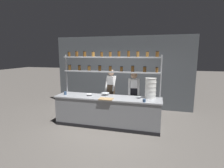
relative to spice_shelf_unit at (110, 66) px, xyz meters
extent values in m
plane|color=#5B5651|center=(0.02, -0.33, -1.86)|extent=(40.00, 40.00, 0.00)
cube|color=#4C5156|center=(0.02, 1.72, -0.39)|extent=(5.66, 0.12, 2.92)
cube|color=gray|center=(0.02, -0.33, -1.42)|extent=(3.20, 0.72, 0.88)
cube|color=#999BA0|center=(0.02, -0.33, -0.96)|extent=(3.26, 0.76, 0.04)
cube|color=black|center=(0.02, -0.70, -1.81)|extent=(3.20, 0.03, 0.10)
cylinder|color=#999BA0|center=(-1.54, 0.00, -0.76)|extent=(0.04, 0.04, 2.19)
cylinder|color=#999BA0|center=(1.57, 0.00, -0.76)|extent=(0.04, 0.04, 2.19)
cube|color=#999BA0|center=(0.02, 0.00, -0.20)|extent=(3.10, 0.28, 0.04)
cylinder|color=brown|center=(-1.41, 0.00, -0.10)|extent=(0.10, 0.10, 0.16)
cylinder|color=black|center=(-1.41, 0.00, 0.00)|extent=(0.10, 0.10, 0.02)
cylinder|color=#513314|center=(-1.05, 0.00, -0.10)|extent=(0.09, 0.09, 0.16)
cylinder|color=black|center=(-1.05, 0.00, -0.01)|extent=(0.09, 0.09, 0.02)
cylinder|color=brown|center=(-0.70, 0.00, -0.10)|extent=(0.10, 0.10, 0.15)
cylinder|color=black|center=(-0.70, 0.00, -0.02)|extent=(0.10, 0.10, 0.02)
cylinder|color=#513314|center=(-0.34, 0.00, -0.10)|extent=(0.10, 0.10, 0.16)
cylinder|color=black|center=(-0.34, 0.00, -0.01)|extent=(0.10, 0.10, 0.02)
cylinder|color=brown|center=(0.02, 0.00, -0.10)|extent=(0.09, 0.09, 0.15)
cylinder|color=black|center=(0.02, 0.00, -0.02)|extent=(0.09, 0.09, 0.02)
cylinder|color=#513314|center=(0.38, 0.00, -0.11)|extent=(0.09, 0.09, 0.14)
cylinder|color=black|center=(0.38, 0.00, -0.03)|extent=(0.09, 0.09, 0.02)
cylinder|color=#513314|center=(0.73, 0.00, -0.09)|extent=(0.10, 0.10, 0.17)
cylinder|color=black|center=(0.73, 0.00, 0.00)|extent=(0.10, 0.10, 0.02)
cylinder|color=#513314|center=(1.09, 0.00, -0.10)|extent=(0.10, 0.10, 0.15)
cylinder|color=black|center=(1.09, 0.00, -0.01)|extent=(0.10, 0.10, 0.02)
cylinder|color=brown|center=(1.45, 0.00, -0.11)|extent=(0.08, 0.08, 0.14)
cylinder|color=black|center=(1.45, 0.00, -0.03)|extent=(0.08, 0.08, 0.02)
cube|color=#999BA0|center=(0.02, 0.00, 0.26)|extent=(3.10, 0.28, 0.04)
cylinder|color=#513314|center=(-1.40, 0.00, 0.35)|extent=(0.09, 0.09, 0.14)
cylinder|color=black|center=(-1.40, 0.00, 0.43)|extent=(0.09, 0.09, 0.02)
cylinder|color=#513314|center=(-1.12, 0.00, 0.36)|extent=(0.10, 0.10, 0.16)
cylinder|color=black|center=(-1.12, 0.00, 0.45)|extent=(0.10, 0.10, 0.02)
cylinder|color=#513314|center=(-0.84, 0.00, 0.36)|extent=(0.10, 0.10, 0.16)
cylinder|color=black|center=(-0.84, 0.00, 0.44)|extent=(0.10, 0.10, 0.02)
cylinder|color=brown|center=(-0.55, 0.00, 0.35)|extent=(0.10, 0.10, 0.15)
cylinder|color=black|center=(-0.55, 0.00, 0.43)|extent=(0.10, 0.10, 0.02)
cylinder|color=#513314|center=(-0.26, 0.00, 0.35)|extent=(0.09, 0.09, 0.14)
cylinder|color=black|center=(-0.26, 0.00, 0.43)|extent=(0.09, 0.09, 0.02)
cylinder|color=brown|center=(0.01, 0.00, 0.35)|extent=(0.09, 0.09, 0.15)
cylinder|color=black|center=(0.01, 0.00, 0.43)|extent=(0.09, 0.09, 0.02)
cylinder|color=#513314|center=(0.30, 0.00, 0.36)|extent=(0.09, 0.09, 0.16)
cylinder|color=black|center=(0.30, 0.00, 0.45)|extent=(0.09, 0.09, 0.02)
cylinder|color=#513314|center=(0.59, 0.00, 0.36)|extent=(0.08, 0.08, 0.17)
cylinder|color=black|center=(0.59, 0.00, 0.46)|extent=(0.08, 0.08, 0.02)
cylinder|color=brown|center=(0.87, 0.00, 0.35)|extent=(0.09, 0.09, 0.16)
cylinder|color=black|center=(0.87, 0.00, 0.44)|extent=(0.09, 0.09, 0.02)
cylinder|color=brown|center=(1.15, 0.00, 0.35)|extent=(0.09, 0.09, 0.14)
cylinder|color=black|center=(1.15, 0.00, 0.43)|extent=(0.09, 0.09, 0.02)
cylinder|color=brown|center=(1.44, 0.00, 0.35)|extent=(0.10, 0.10, 0.15)
cylinder|color=black|center=(1.44, 0.00, 0.44)|extent=(0.10, 0.10, 0.02)
cylinder|color=black|center=(-0.17, 0.51, -1.45)|extent=(0.11, 0.11, 0.81)
cylinder|color=black|center=(-0.01, 0.48, -1.45)|extent=(0.11, 0.11, 0.81)
cube|color=#473828|center=(-0.09, 0.49, -0.87)|extent=(0.25, 0.21, 0.35)
cube|color=white|center=(-0.09, 0.49, -0.55)|extent=(0.25, 0.22, 0.29)
sphere|color=tan|center=(-0.09, 0.49, -0.28)|extent=(0.21, 0.21, 0.21)
cylinder|color=white|center=(-0.25, 0.46, -0.65)|extent=(0.11, 0.26, 0.53)
cylinder|color=white|center=(0.04, 0.41, -0.65)|extent=(0.11, 0.26, 0.53)
cylinder|color=black|center=(0.67, 0.22, -1.46)|extent=(0.11, 0.11, 0.79)
cylinder|color=black|center=(0.83, 0.24, -1.46)|extent=(0.11, 0.11, 0.79)
cube|color=black|center=(0.75, 0.23, -0.89)|extent=(0.24, 0.20, 0.34)
cube|color=white|center=(0.75, 0.23, -0.58)|extent=(0.25, 0.21, 0.28)
sphere|color=#A37A5B|center=(0.75, 0.23, -0.31)|extent=(0.21, 0.21, 0.21)
cylinder|color=white|center=(0.61, 0.15, -0.67)|extent=(0.11, 0.25, 0.52)
cylinder|color=white|center=(0.90, 0.19, -0.67)|extent=(0.11, 0.25, 0.52)
cylinder|color=white|center=(1.29, -0.15, -0.88)|extent=(0.31, 0.31, 0.11)
cylinder|color=silver|center=(1.29, -0.15, -0.82)|extent=(0.33, 0.33, 0.01)
cylinder|color=white|center=(1.29, -0.15, -0.76)|extent=(0.31, 0.31, 0.11)
cylinder|color=silver|center=(1.29, -0.15, -0.70)|extent=(0.33, 0.33, 0.01)
cylinder|color=white|center=(1.29, -0.15, -0.64)|extent=(0.31, 0.31, 0.11)
cylinder|color=silver|center=(1.29, -0.15, -0.58)|extent=(0.33, 0.33, 0.01)
cylinder|color=white|center=(1.29, -0.15, -0.52)|extent=(0.31, 0.31, 0.11)
cylinder|color=silver|center=(1.29, -0.15, -0.46)|extent=(0.33, 0.33, 0.01)
cylinder|color=white|center=(1.29, -0.15, -0.39)|extent=(0.31, 0.31, 0.11)
cylinder|color=silver|center=(1.29, -0.15, -0.33)|extent=(0.33, 0.33, 0.01)
cube|color=#A88456|center=(0.06, -0.62, -0.92)|extent=(0.40, 0.26, 0.02)
cylinder|color=#B2B7BC|center=(0.97, -0.23, -0.93)|extent=(0.07, 0.07, 0.01)
cone|color=#B2B7BC|center=(0.97, -0.23, -0.91)|extent=(0.16, 0.16, 0.04)
cylinder|color=white|center=(-0.58, -0.33, -0.93)|extent=(0.08, 0.08, 0.01)
cone|color=white|center=(-0.58, -0.33, -0.91)|extent=(0.18, 0.18, 0.05)
cylinder|color=silver|center=(-0.11, -0.13, -0.93)|extent=(0.12, 0.12, 0.01)
cone|color=silver|center=(-0.11, -0.13, -0.90)|extent=(0.26, 0.26, 0.07)
cylinder|color=#334C70|center=(1.16, -0.63, -0.89)|extent=(0.09, 0.09, 0.08)
cylinder|color=#334C70|center=(-1.38, -0.41, -0.89)|extent=(0.09, 0.09, 0.10)
camera|label=1|loc=(1.50, -5.32, 0.37)|focal=28.00mm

